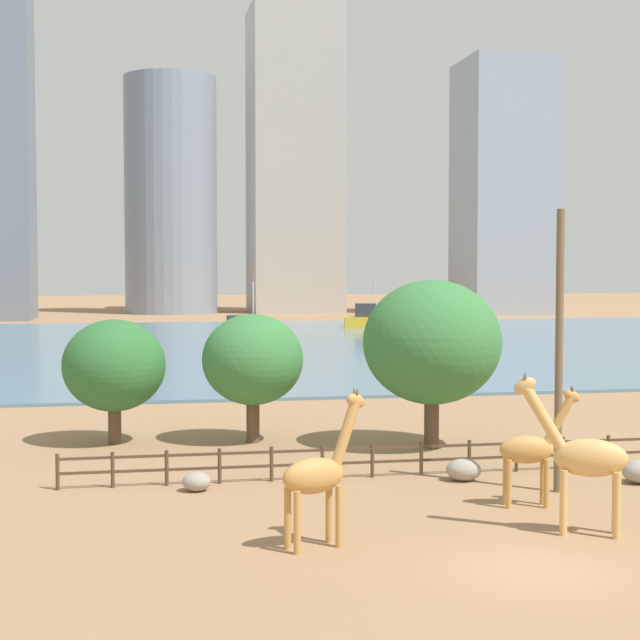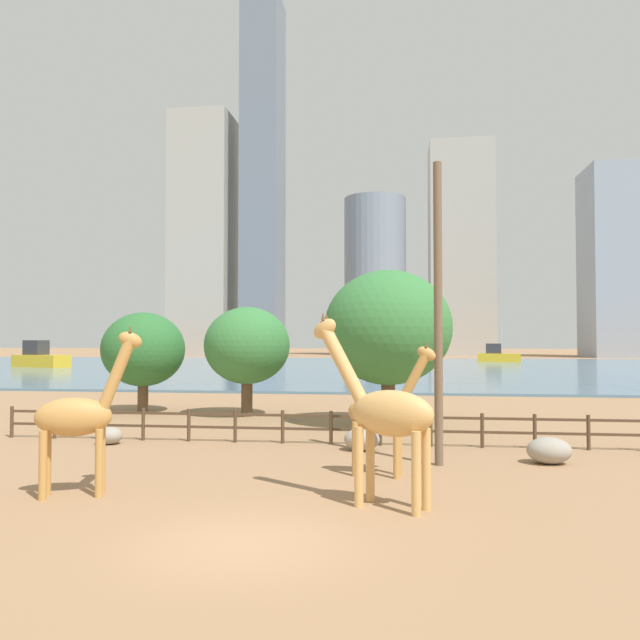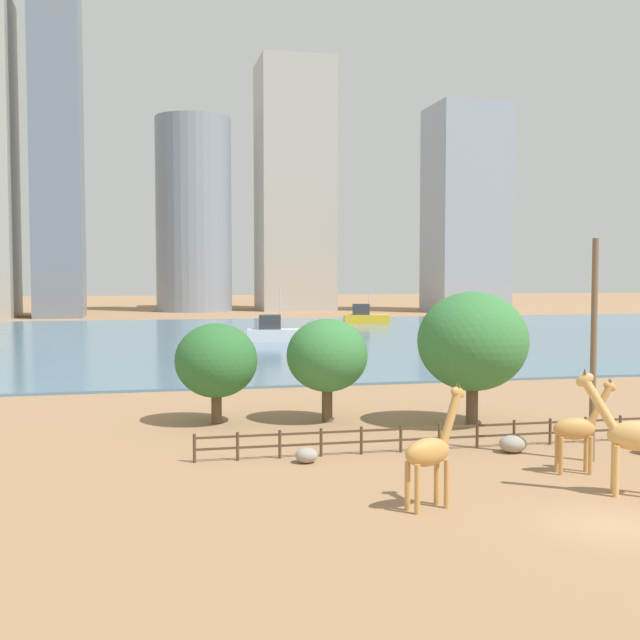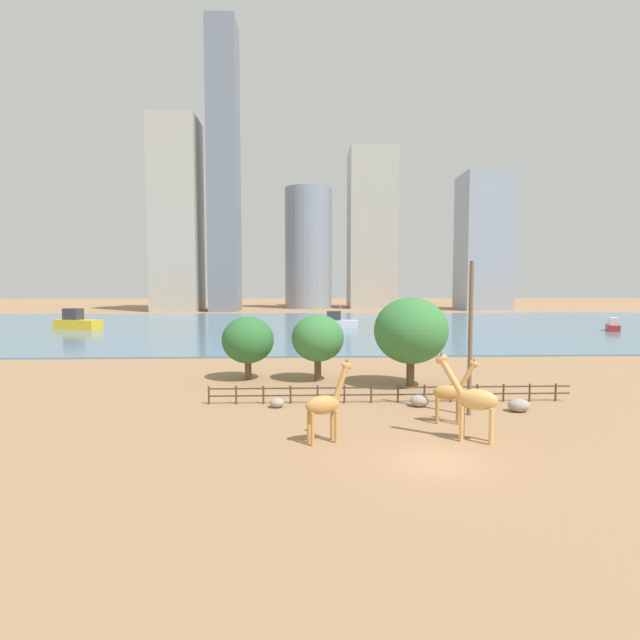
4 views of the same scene
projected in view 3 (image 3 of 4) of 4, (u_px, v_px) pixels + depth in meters
ground_plane at (261, 337)px, 104.70m from camera, size 400.00×400.00×0.00m
harbor_water at (264, 338)px, 101.77m from camera, size 180.00×86.00×0.20m
giraffe_tall at (578, 428)px, 33.66m from camera, size 2.78×1.00×4.04m
giraffe_companion at (631, 435)px, 30.26m from camera, size 3.37×1.97×4.81m
giraffe_young at (431, 451)px, 28.60m from camera, size 2.77×1.46×4.48m
utility_pole at (594, 351)px, 35.66m from camera, size 0.28×0.28×9.98m
boulder_by_pole at (306, 455)px, 35.60m from camera, size 1.01×0.91×0.68m
boulder_small at (513, 444)px, 37.64m from camera, size 1.32×1.10×0.82m
enclosure_fence at (464, 433)px, 38.36m from camera, size 26.12×0.14×1.30m
tree_left_large at (473, 342)px, 44.12m from camera, size 6.09×6.09×7.42m
tree_center_broad at (327, 356)px, 45.26m from camera, size 4.59×4.59×5.86m
tree_right_tall at (216, 361)px, 44.71m from camera, size 4.62×4.62×5.63m
boat_sailboat at (276, 332)px, 96.65m from camera, size 7.52×3.59×6.50m
boat_barge at (365, 317)px, 129.70m from camera, size 7.65×3.85×6.58m
skyline_tower_needle at (56, 82)px, 150.42m from camera, size 8.95×12.59×88.53m
skyline_tower_glass at (294, 187)px, 181.23m from camera, size 16.39×15.72×55.83m
skyline_block_left at (194, 215)px, 175.82m from camera, size 16.51×16.51×42.14m
skyline_block_right at (465, 209)px, 174.76m from camera, size 15.31×15.53×44.57m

